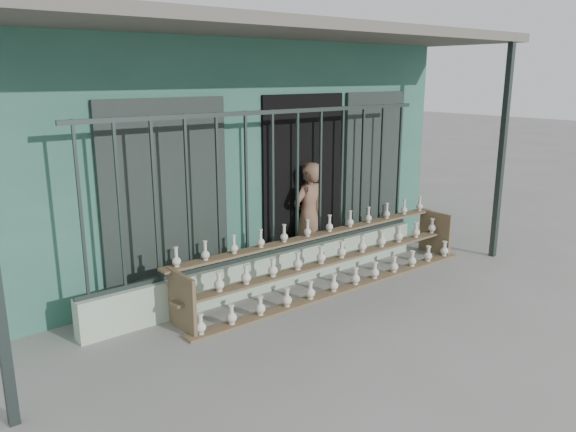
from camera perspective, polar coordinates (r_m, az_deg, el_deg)
ground at (r=6.37m, az=5.73°, el=-10.50°), size 60.00×60.00×0.00m
workshop_building at (r=9.34m, az=-12.57°, el=7.51°), size 7.40×6.60×3.21m
parapet_wall at (r=7.20m, az=-1.50°, el=-5.53°), size 5.00×0.20×0.45m
security_fence at (r=6.90m, az=-1.56°, el=3.29°), size 5.00×0.04×1.80m
shelf_rack at (r=7.24m, az=4.50°, el=-4.31°), size 4.50×0.68×0.85m
elderly_woman at (r=7.78m, az=2.10°, el=0.02°), size 0.59×0.42×1.50m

